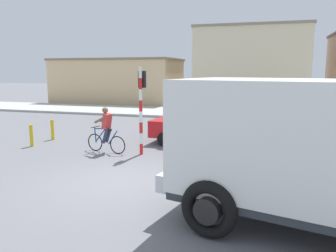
{
  "coord_description": "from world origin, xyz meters",
  "views": [
    {
      "loc": [
        3.86,
        -8.17,
        3.07
      ],
      "look_at": [
        0.71,
        2.5,
        1.2
      ],
      "focal_mm": 35.47,
      "sensor_mm": 36.0,
      "label": 1
    }
  ],
  "objects_px": {
    "traffic_light_pole": "(141,98)",
    "bollard_near": "(31,136)",
    "bollard_far": "(52,130)",
    "car_red_near": "(199,125)",
    "cyclist": "(106,130)",
    "truck_foreground": "(315,146)",
    "car_white_mid": "(310,122)"
  },
  "relations": [
    {
      "from": "car_red_near",
      "to": "cyclist",
      "type": "bearing_deg",
      "value": -142.38
    },
    {
      "from": "bollard_far",
      "to": "traffic_light_pole",
      "type": "bearing_deg",
      "value": -14.98
    },
    {
      "from": "traffic_light_pole",
      "to": "car_red_near",
      "type": "bearing_deg",
      "value": 51.58
    },
    {
      "from": "truck_foreground",
      "to": "cyclist",
      "type": "distance_m",
      "value": 8.02
    },
    {
      "from": "cyclist",
      "to": "bollard_near",
      "type": "height_order",
      "value": "cyclist"
    },
    {
      "from": "cyclist",
      "to": "car_white_mid",
      "type": "xyz_separation_m",
      "value": [
        7.63,
        4.64,
        -0.05
      ]
    },
    {
      "from": "traffic_light_pole",
      "to": "car_red_near",
      "type": "distance_m",
      "value": 3.03
    },
    {
      "from": "cyclist",
      "to": "traffic_light_pole",
      "type": "height_order",
      "value": "traffic_light_pole"
    },
    {
      "from": "car_red_near",
      "to": "bollard_near",
      "type": "bearing_deg",
      "value": -160.55
    },
    {
      "from": "truck_foreground",
      "to": "bollard_near",
      "type": "xyz_separation_m",
      "value": [
        -10.02,
        4.55,
        -1.22
      ]
    },
    {
      "from": "bollard_far",
      "to": "car_red_near",
      "type": "bearing_deg",
      "value": 7.8
    },
    {
      "from": "traffic_light_pole",
      "to": "bollard_near",
      "type": "height_order",
      "value": "traffic_light_pole"
    },
    {
      "from": "cyclist",
      "to": "car_red_near",
      "type": "bearing_deg",
      "value": 37.62
    },
    {
      "from": "cyclist",
      "to": "traffic_light_pole",
      "type": "bearing_deg",
      "value": 8.56
    },
    {
      "from": "cyclist",
      "to": "car_white_mid",
      "type": "distance_m",
      "value": 8.93
    },
    {
      "from": "car_red_near",
      "to": "car_white_mid",
      "type": "distance_m",
      "value": 5.1
    },
    {
      "from": "car_red_near",
      "to": "car_white_mid",
      "type": "bearing_deg",
      "value": 26.48
    },
    {
      "from": "car_red_near",
      "to": "bollard_far",
      "type": "relative_size",
      "value": 4.58
    },
    {
      "from": "bollard_near",
      "to": "car_red_near",
      "type": "bearing_deg",
      "value": 19.45
    },
    {
      "from": "car_white_mid",
      "to": "bollard_far",
      "type": "relative_size",
      "value": 4.52
    },
    {
      "from": "cyclist",
      "to": "traffic_light_pole",
      "type": "xyz_separation_m",
      "value": [
        1.35,
        0.2,
        1.2
      ]
    },
    {
      "from": "car_white_mid",
      "to": "bollard_near",
      "type": "bearing_deg",
      "value": -157.56
    },
    {
      "from": "truck_foreground",
      "to": "bollard_far",
      "type": "distance_m",
      "value": 11.72
    },
    {
      "from": "cyclist",
      "to": "bollard_far",
      "type": "xyz_separation_m",
      "value": [
        -3.41,
        1.48,
        -0.41
      ]
    },
    {
      "from": "bollard_near",
      "to": "bollard_far",
      "type": "distance_m",
      "value": 1.4
    },
    {
      "from": "cyclist",
      "to": "truck_foreground",
      "type": "bearing_deg",
      "value": -34.07
    },
    {
      "from": "traffic_light_pole",
      "to": "bollard_near",
      "type": "relative_size",
      "value": 3.56
    },
    {
      "from": "car_red_near",
      "to": "car_white_mid",
      "type": "xyz_separation_m",
      "value": [
        4.57,
        2.27,
        0.0
      ]
    },
    {
      "from": "bollard_near",
      "to": "bollard_far",
      "type": "xyz_separation_m",
      "value": [
        0.0,
        1.4,
        0.0
      ]
    },
    {
      "from": "car_white_mid",
      "to": "bollard_far",
      "type": "height_order",
      "value": "car_white_mid"
    },
    {
      "from": "truck_foreground",
      "to": "cyclist",
      "type": "bearing_deg",
      "value": 145.93
    },
    {
      "from": "truck_foreground",
      "to": "car_white_mid",
      "type": "distance_m",
      "value": 9.21
    }
  ]
}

